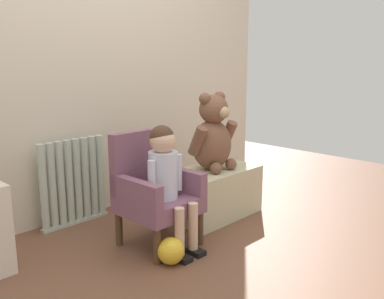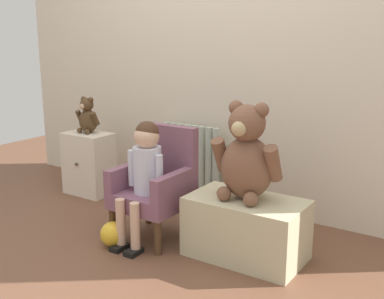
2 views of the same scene
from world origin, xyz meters
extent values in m
plane|color=brown|center=(0.00, 0.00, 0.00)|extent=(6.00, 6.00, 0.00)
cube|color=beige|center=(0.00, 1.19, 1.20)|extent=(3.80, 0.05, 2.40)
cylinder|color=#B2C2B0|center=(-0.37, 1.06, 0.30)|extent=(0.05, 0.05, 0.57)
cylinder|color=#B2C2B0|center=(-0.31, 1.06, 0.30)|extent=(0.05, 0.05, 0.57)
cylinder|color=#B2C2B0|center=(-0.25, 1.06, 0.30)|extent=(0.05, 0.05, 0.57)
cylinder|color=#B2C2B0|center=(-0.19, 1.06, 0.30)|extent=(0.05, 0.05, 0.57)
cylinder|color=#B2C2B0|center=(-0.13, 1.06, 0.30)|extent=(0.05, 0.05, 0.57)
cylinder|color=#B2C2B0|center=(-0.06, 1.06, 0.30)|extent=(0.05, 0.05, 0.57)
cylinder|color=#B2C2B0|center=(0.00, 1.06, 0.30)|extent=(0.05, 0.05, 0.57)
cylinder|color=#B2C2B0|center=(0.06, 1.06, 0.30)|extent=(0.05, 0.05, 0.57)
cube|color=#B2C2B0|center=(-0.16, 1.06, 0.01)|extent=(0.50, 0.05, 0.02)
cube|color=#7B4E61|center=(0.01, 0.38, 0.26)|extent=(0.41, 0.41, 0.10)
cube|color=#7B4E61|center=(0.01, 0.56, 0.50)|extent=(0.41, 0.06, 0.38)
cube|color=#7B4E61|center=(-0.16, 0.38, 0.38)|extent=(0.06, 0.41, 0.14)
cube|color=#7B4E61|center=(0.19, 0.38, 0.38)|extent=(0.06, 0.41, 0.14)
cylinder|color=#4C331E|center=(-0.16, 0.21, 0.10)|extent=(0.04, 0.04, 0.21)
cylinder|color=#4C331E|center=(0.19, 0.21, 0.10)|extent=(0.04, 0.04, 0.21)
cylinder|color=#4C331E|center=(-0.16, 0.56, 0.10)|extent=(0.04, 0.04, 0.21)
cylinder|color=#4C331E|center=(0.19, 0.56, 0.10)|extent=(0.04, 0.04, 0.21)
cylinder|color=silver|center=(0.01, 0.34, 0.45)|extent=(0.17, 0.17, 0.28)
sphere|color=#D8AD8E|center=(0.01, 0.34, 0.65)|extent=(0.15, 0.15, 0.15)
sphere|color=#472D1E|center=(0.01, 0.35, 0.67)|extent=(0.14, 0.14, 0.14)
cylinder|color=#D8AD8E|center=(-0.04, 0.15, 0.17)|extent=(0.06, 0.06, 0.28)
cube|color=black|center=(-0.04, 0.13, 0.01)|extent=(0.07, 0.11, 0.03)
cylinder|color=#D8AD8E|center=(0.07, 0.15, 0.17)|extent=(0.06, 0.06, 0.28)
cube|color=black|center=(0.07, 0.13, 0.01)|extent=(0.07, 0.11, 0.03)
cylinder|color=silver|center=(-0.09, 0.32, 0.45)|extent=(0.04, 0.04, 0.22)
cylinder|color=silver|center=(0.12, 0.32, 0.45)|extent=(0.04, 0.04, 0.22)
cube|color=#C1B892|center=(0.61, 0.47, 0.17)|extent=(0.65, 0.38, 0.35)
ellipsoid|color=brown|center=(0.60, 0.48, 0.52)|extent=(0.30, 0.26, 0.35)
sphere|color=brown|center=(0.60, 0.47, 0.77)|extent=(0.20, 0.20, 0.20)
sphere|color=tan|center=(0.60, 0.38, 0.76)|extent=(0.08, 0.08, 0.08)
sphere|color=brown|center=(0.53, 0.48, 0.85)|extent=(0.08, 0.08, 0.08)
sphere|color=brown|center=(0.68, 0.48, 0.85)|extent=(0.08, 0.08, 0.08)
cylinder|color=brown|center=(0.44, 0.47, 0.57)|extent=(0.08, 0.15, 0.21)
cylinder|color=brown|center=(0.76, 0.47, 0.57)|extent=(0.08, 0.15, 0.21)
sphere|color=brown|center=(0.52, 0.38, 0.39)|extent=(0.08, 0.08, 0.08)
sphere|color=brown|center=(0.68, 0.38, 0.39)|extent=(0.08, 0.08, 0.08)
sphere|color=gold|center=(-0.11, 0.15, 0.08)|extent=(0.15, 0.15, 0.15)
camera|label=1|loc=(-1.60, -1.44, 1.13)|focal=40.00mm
camera|label=2|loc=(1.76, -1.80, 1.25)|focal=45.00mm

